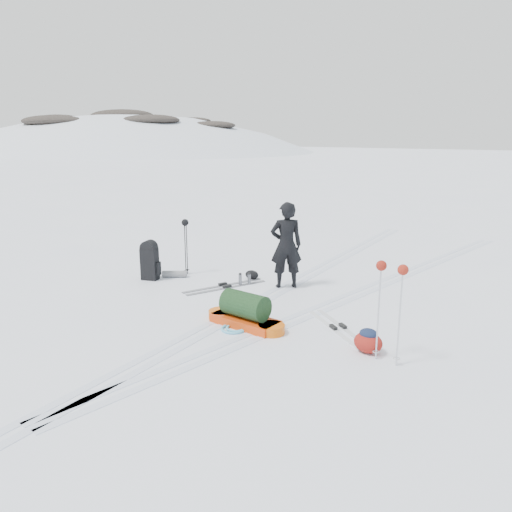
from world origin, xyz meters
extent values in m
plane|color=white|center=(0.00, 0.00, 0.00)|extent=(200.00, 200.00, 0.00)
ellipsoid|color=white|center=(-70.00, 55.00, -40.00)|extent=(143.00, 121.00, 93.50)
ellipsoid|color=black|center=(-70.00, 55.00, 6.35)|extent=(13.00, 10.00, 2.20)
ellipsoid|color=black|center=(-56.00, 49.00, 5.21)|extent=(10.40, 8.00, 1.76)
ellipsoid|color=black|center=(-83.00, 60.00, 5.41)|extent=(9.10, 7.00, 1.54)
ellipsoid|color=black|center=(-70.00, 41.00, 5.08)|extent=(11.70, 9.00, 1.98)
ellipsoid|color=black|center=(-61.00, 64.00, 5.45)|extent=(7.80, 6.00, 1.32)
ellipsoid|color=black|center=(-78.00, 47.00, 5.64)|extent=(9.88, 7.60, 1.67)
ellipsoid|color=black|center=(-50.00, 57.00, 4.46)|extent=(8.32, 6.40, 1.41)
ellipsoid|color=black|center=(-88.00, 51.00, 4.74)|extent=(7.80, 6.00, 1.32)
cube|color=silver|center=(-0.12, 0.00, 0.00)|extent=(1.40, 17.97, 0.01)
cube|color=silver|center=(0.12, 0.00, 0.00)|extent=(1.40, 17.97, 0.01)
cube|color=silver|center=(1.28, 2.00, 0.00)|extent=(2.09, 13.88, 0.01)
cube|color=silver|center=(1.52, 2.00, 0.00)|extent=(2.09, 13.88, 0.01)
imported|color=black|center=(-0.09, 1.26, 0.92)|extent=(0.80, 0.78, 1.85)
cube|color=red|center=(0.54, -1.02, 0.08)|extent=(1.23, 0.55, 0.15)
cylinder|color=#DC5D0C|center=(1.09, -1.04, 0.08)|extent=(0.46, 0.46, 0.15)
cylinder|color=orange|center=(-0.02, -1.00, 0.08)|extent=(0.46, 0.46, 0.15)
cylinder|color=black|center=(0.54, -1.02, 0.38)|extent=(0.83, 0.47, 0.45)
cube|color=black|center=(-2.90, -0.04, 0.36)|extent=(0.42, 0.36, 0.71)
cylinder|color=black|center=(-2.90, -0.04, 0.73)|extent=(0.41, 0.35, 0.35)
cube|color=black|center=(-2.74, 0.04, 0.25)|extent=(0.14, 0.20, 0.31)
cylinder|color=slate|center=(-2.58, 0.40, 0.08)|extent=(0.54, 0.45, 0.15)
cylinder|color=black|center=(-2.55, 0.80, 0.61)|extent=(0.03, 0.03, 1.21)
cylinder|color=black|center=(-2.52, 0.72, 0.61)|extent=(0.03, 0.03, 1.21)
torus|color=black|center=(-2.55, 0.80, 0.09)|extent=(0.11, 0.11, 0.01)
torus|color=black|center=(-2.52, 0.72, 0.09)|extent=(0.11, 0.11, 0.01)
sphere|color=black|center=(-2.53, 0.76, 1.23)|extent=(0.16, 0.16, 0.16)
cylinder|color=#B7B9BF|center=(2.88, -0.93, 0.70)|extent=(0.02, 0.02, 1.40)
cylinder|color=silver|center=(3.20, -0.97, 0.70)|extent=(0.02, 0.02, 1.40)
torus|color=#A0A1A6|center=(2.88, -0.93, 0.11)|extent=(0.10, 0.10, 0.01)
torus|color=#A8ACAF|center=(3.20, -0.97, 0.11)|extent=(0.10, 0.10, 0.01)
sphere|color=maroon|center=(2.88, -0.93, 1.42)|extent=(0.15, 0.15, 0.15)
sphere|color=maroon|center=(3.20, -0.97, 1.42)|extent=(0.15, 0.15, 0.15)
cube|color=gray|center=(-1.07, 0.45, 0.01)|extent=(0.79, 1.80, 0.02)
cube|color=gray|center=(-1.24, 0.53, 0.01)|extent=(0.79, 1.80, 0.02)
cube|color=black|center=(-1.07, 0.45, 0.04)|extent=(0.14, 0.20, 0.05)
cube|color=black|center=(-1.24, 0.53, 0.04)|extent=(0.14, 0.20, 0.05)
cube|color=silver|center=(1.85, -0.29, 0.01)|extent=(1.52, 1.11, 0.02)
cube|color=silver|center=(1.95, -0.14, 0.01)|extent=(1.52, 1.11, 0.02)
cube|color=black|center=(1.85, -0.29, 0.04)|extent=(0.19, 0.16, 0.05)
cube|color=black|center=(1.95, -0.14, 0.04)|extent=(0.19, 0.16, 0.05)
torus|color=#5CBCE0|center=(0.49, -1.29, 0.02)|extent=(0.53, 0.53, 0.04)
torus|color=#60CBE9|center=(0.52, -1.26, 0.03)|extent=(0.41, 0.41, 0.04)
ellipsoid|color=maroon|center=(2.69, -0.80, 0.16)|extent=(0.55, 0.52, 0.32)
ellipsoid|color=#101A31|center=(2.69, -0.80, 0.30)|extent=(0.36, 0.34, 0.16)
cylinder|color=slate|center=(-0.96, 0.78, 0.12)|extent=(0.08, 0.08, 0.25)
cylinder|color=#5A5C62|center=(-0.85, 0.96, 0.11)|extent=(0.08, 0.08, 0.23)
cylinder|color=black|center=(-0.96, 0.78, 0.26)|extent=(0.07, 0.07, 0.03)
cylinder|color=black|center=(-0.85, 0.96, 0.24)|extent=(0.07, 0.07, 0.03)
ellipsoid|color=black|center=(-1.05, 1.33, 0.10)|extent=(0.34, 0.26, 0.20)
camera|label=1|loc=(5.41, -7.45, 3.23)|focal=35.00mm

